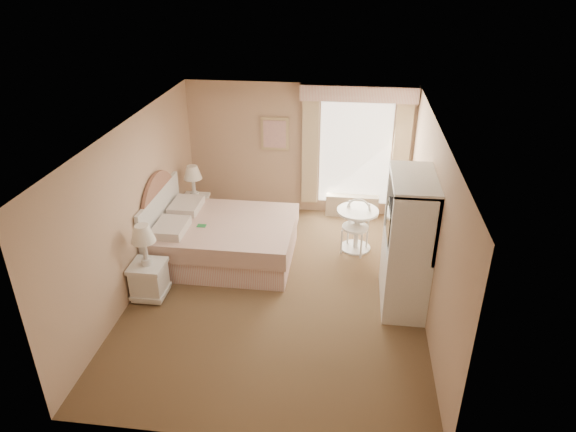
# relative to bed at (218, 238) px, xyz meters

# --- Properties ---
(room) EXTENTS (4.21, 5.51, 2.51)m
(room) POSITION_rel_bed_xyz_m (1.11, -0.76, 0.87)
(room) COLOR brown
(room) RESTS_ON ground
(window) EXTENTS (2.05, 0.22, 2.51)m
(window) POSITION_rel_bed_xyz_m (2.16, 1.89, 0.96)
(window) COLOR white
(window) RESTS_ON room
(framed_art) EXTENTS (0.52, 0.04, 0.62)m
(framed_art) POSITION_rel_bed_xyz_m (0.66, 1.95, 1.17)
(framed_art) COLOR tan
(framed_art) RESTS_ON room
(bed) EXTENTS (2.25, 1.77, 1.57)m
(bed) POSITION_rel_bed_xyz_m (0.00, 0.00, 0.00)
(bed) COLOR #D28E88
(bed) RESTS_ON room
(nightstand_near) EXTENTS (0.48, 0.48, 1.17)m
(nightstand_near) POSITION_rel_bed_xyz_m (-0.73, -1.19, 0.06)
(nightstand_near) COLOR white
(nightstand_near) RESTS_ON room
(nightstand_far) EXTENTS (0.47, 0.47, 1.13)m
(nightstand_far) POSITION_rel_bed_xyz_m (-0.73, 1.18, 0.05)
(nightstand_far) COLOR white
(nightstand_far) RESTS_ON room
(round_table) EXTENTS (0.69, 0.69, 0.73)m
(round_table) POSITION_rel_bed_xyz_m (2.25, 0.60, 0.11)
(round_table) COLOR silver
(round_table) RESTS_ON room
(cafe_chair) EXTENTS (0.55, 0.55, 0.92)m
(cafe_chair) POSITION_rel_bed_xyz_m (2.24, 0.55, 0.16)
(cafe_chair) COLOR silver
(cafe_chair) RESTS_ON room
(armoire) EXTENTS (0.59, 1.17, 1.95)m
(armoire) POSITION_rel_bed_xyz_m (2.93, -0.83, 0.43)
(armoire) COLOR white
(armoire) RESTS_ON room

